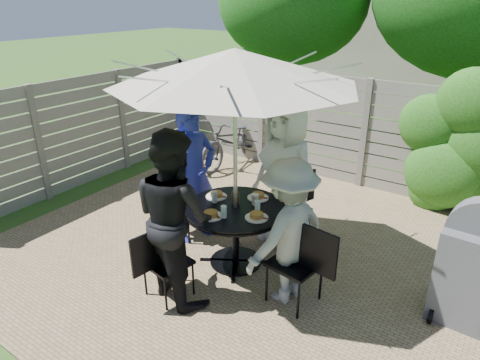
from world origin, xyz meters
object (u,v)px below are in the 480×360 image
Objects in this scene: chair_back at (290,219)px; glass_right at (257,207)px; chair_left at (190,214)px; bicycle at (233,141)px; chair_right at (295,279)px; plate_left at (216,195)px; bbq_grill at (475,269)px; glass_left at (215,197)px; plate_front at (211,215)px; umbrella at (235,67)px; person_right at (288,232)px; patio_table at (236,225)px; plate_back at (258,196)px; chair_front at (168,276)px; plate_right at (257,216)px; person_left at (194,176)px; person_front at (174,217)px; glass_front at (224,212)px; coffee_cup at (255,200)px; person_back at (285,174)px.

chair_back is 1.07m from glass_right.
chair_left reaches higher than bicycle.
chair_right is 1.42m from plate_left.
bicycle is at bearing 155.98° from bbq_grill.
glass_left is 0.08× the size of bicycle.
umbrella is at bearing 75.53° from plate_front.
glass_left is at bearing -60.73° from plate_left.
patio_table is at bearing -90.00° from person_right.
plate_back is 1.00× the size of plate_left.
bicycle reaches higher than chair_front.
person_right is (1.04, 0.73, 0.54)m from chair_front.
glass_left reaches higher than plate_right.
person_left is 0.99× the size of bicycle.
bbq_grill is at bearing -139.83° from person_front.
bicycle is at bearing -122.11° from person_right.
bbq_grill is at bearing -24.43° from bicycle.
chair_back is 0.49× the size of bicycle.
glass_left is (-0.28, -0.04, -1.53)m from umbrella.
plate_right is 1.86× the size of glass_front.
umbrella is 1.55m from glass_right.
chair_front is 3.40× the size of plate_right.
bbq_grill is at bearing 7.45° from coffee_cup.
patio_table is at bearing -128.92° from coffee_cup.
chair_right is at bearing -14.36° from patio_table.
chair_left reaches higher than plate_front.
patio_table is at bearing 75.53° from plate_front.
patio_table is at bearing 165.53° from plate_right.
plate_right is at bearing -6.20° from chair_right.
glass_right is 0.10× the size of bbq_grill.
plate_right is at bearing -14.47° from patio_table.
person_back is (0.21, 0.80, -1.41)m from umbrella.
patio_table is 1.47× the size of chair_right.
chair_back is 0.92× the size of chair_right.
chair_right is 1.06m from glass_front.
chair_front reaches higher than plate_front.
plate_front is at bearing -58.97° from glass_left.
glass_right is (0.37, 0.39, 0.05)m from plate_front.
glass_right is at bearing -58.97° from plate_back.
chair_back reaches higher than coffee_cup.
plate_right is (0.26, -0.44, 0.00)m from plate_back.
chair_right is at bearing 50.13° from chair_back.
plate_left is 0.63m from glass_right.
bicycle is at bearing -109.41° from chair_back.
glass_front is at bearing -70.30° from person_right.
chair_front is (-0.48, -1.87, -0.01)m from chair_back.
person_right is (1.61, -0.41, -0.11)m from person_left.
person_right is 6.19× the size of plate_left.
person_back reaches higher than plate_back.
chair_right is 4.15m from bicycle.
plate_left is (-0.14, 0.89, -0.14)m from person_front.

